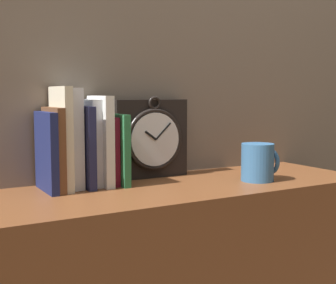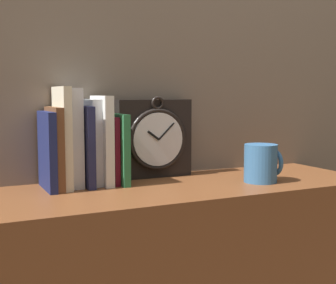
{
  "view_description": "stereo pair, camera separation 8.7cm",
  "coord_description": "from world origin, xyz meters",
  "px_view_note": "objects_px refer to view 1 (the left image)",
  "views": [
    {
      "loc": [
        -0.59,
        -1.03,
        1.13
      ],
      "look_at": [
        0.0,
        0.0,
        1.01
      ],
      "focal_mm": 50.0,
      "sensor_mm": 36.0,
      "label": 1
    },
    {
      "loc": [
        -0.52,
        -1.07,
        1.13
      ],
      "look_at": [
        0.0,
        0.0,
        1.01
      ],
      "focal_mm": 50.0,
      "sensor_mm": 36.0,
      "label": 2
    }
  ],
  "objects_px": {
    "book_slot4_navy": "(83,147)",
    "book_slot0_navy": "(46,152)",
    "book_slot1_brown": "(54,149)",
    "book_slot3_white": "(71,138)",
    "book_slot2_cream": "(61,138)",
    "mug": "(258,162)",
    "book_slot5_white": "(90,143)",
    "clock": "(151,138)",
    "book_slot6_white": "(101,141)",
    "book_slot7_maroon": "(109,151)",
    "book_slot8_green": "(116,149)"
  },
  "relations": [
    {
      "from": "book_slot2_cream",
      "to": "book_slot6_white",
      "type": "xyz_separation_m",
      "value": [
        0.11,
        0.0,
        -0.01
      ]
    },
    {
      "from": "book_slot3_white",
      "to": "book_slot6_white",
      "type": "distance_m",
      "value": 0.08
    },
    {
      "from": "book_slot2_cream",
      "to": "mug",
      "type": "relative_size",
      "value": 2.49
    },
    {
      "from": "book_slot5_white",
      "to": "book_slot0_navy",
      "type": "bearing_deg",
      "value": -171.42
    },
    {
      "from": "book_slot6_white",
      "to": "clock",
      "type": "bearing_deg",
      "value": 12.92
    },
    {
      "from": "book_slot6_white",
      "to": "book_slot1_brown",
      "type": "bearing_deg",
      "value": -177.46
    },
    {
      "from": "book_slot6_white",
      "to": "mug",
      "type": "bearing_deg",
      "value": -21.67
    },
    {
      "from": "book_slot5_white",
      "to": "book_slot7_maroon",
      "type": "bearing_deg",
      "value": -6.46
    },
    {
      "from": "mug",
      "to": "book_slot3_white",
      "type": "bearing_deg",
      "value": 160.6
    },
    {
      "from": "book_slot0_navy",
      "to": "book_slot4_navy",
      "type": "height_order",
      "value": "book_slot4_navy"
    },
    {
      "from": "book_slot1_brown",
      "to": "book_slot4_navy",
      "type": "xyz_separation_m",
      "value": [
        0.08,
        0.0,
        0.0
      ]
    },
    {
      "from": "clock",
      "to": "book_slot4_navy",
      "type": "distance_m",
      "value": 0.22
    },
    {
      "from": "book_slot4_navy",
      "to": "book_slot6_white",
      "type": "xyz_separation_m",
      "value": [
        0.05,
        0.0,
        0.01
      ]
    },
    {
      "from": "book_slot0_navy",
      "to": "book_slot2_cream",
      "type": "relative_size",
      "value": 0.76
    },
    {
      "from": "book_slot1_brown",
      "to": "book_slot6_white",
      "type": "xyz_separation_m",
      "value": [
        0.13,
        0.01,
        0.01
      ]
    },
    {
      "from": "book_slot0_navy",
      "to": "book_slot4_navy",
      "type": "bearing_deg",
      "value": 3.17
    },
    {
      "from": "book_slot3_white",
      "to": "mug",
      "type": "relative_size",
      "value": 2.45
    },
    {
      "from": "book_slot6_white",
      "to": "book_slot2_cream",
      "type": "bearing_deg",
      "value": -178.93
    },
    {
      "from": "book_slot2_cream",
      "to": "book_slot4_navy",
      "type": "relative_size",
      "value": 1.24
    },
    {
      "from": "clock",
      "to": "book_slot6_white",
      "type": "height_order",
      "value": "book_slot6_white"
    },
    {
      "from": "mug",
      "to": "book_slot0_navy",
      "type": "bearing_deg",
      "value": 164.48
    },
    {
      "from": "book_slot0_navy",
      "to": "mug",
      "type": "distance_m",
      "value": 0.57
    },
    {
      "from": "book_slot0_navy",
      "to": "book_slot3_white",
      "type": "bearing_deg",
      "value": 13.16
    },
    {
      "from": "book_slot2_cream",
      "to": "book_slot5_white",
      "type": "distance_m",
      "value": 0.08
    },
    {
      "from": "book_slot8_green",
      "to": "book_slot0_navy",
      "type": "bearing_deg",
      "value": -179.18
    },
    {
      "from": "book_slot4_navy",
      "to": "book_slot5_white",
      "type": "relative_size",
      "value": 0.92
    },
    {
      "from": "clock",
      "to": "book_slot8_green",
      "type": "bearing_deg",
      "value": -161.04
    },
    {
      "from": "book_slot3_white",
      "to": "book_slot0_navy",
      "type": "bearing_deg",
      "value": -166.84
    },
    {
      "from": "book_slot2_cream",
      "to": "book_slot5_white",
      "type": "bearing_deg",
      "value": 8.97
    },
    {
      "from": "clock",
      "to": "book_slot4_navy",
      "type": "xyz_separation_m",
      "value": [
        -0.22,
        -0.04,
        -0.01
      ]
    },
    {
      "from": "book_slot8_green",
      "to": "book_slot7_maroon",
      "type": "bearing_deg",
      "value": 151.35
    },
    {
      "from": "book_slot6_white",
      "to": "book_slot7_maroon",
      "type": "distance_m",
      "value": 0.04
    },
    {
      "from": "book_slot5_white",
      "to": "mug",
      "type": "relative_size",
      "value": 2.18
    },
    {
      "from": "clock",
      "to": "mug",
      "type": "xyz_separation_m",
      "value": [
        0.23,
        -0.2,
        -0.06
      ]
    },
    {
      "from": "book_slot1_brown",
      "to": "book_slot3_white",
      "type": "height_order",
      "value": "book_slot3_white"
    },
    {
      "from": "book_slot3_white",
      "to": "book_slot7_maroon",
      "type": "bearing_deg",
      "value": -1.98
    },
    {
      "from": "book_slot4_navy",
      "to": "mug",
      "type": "distance_m",
      "value": 0.48
    },
    {
      "from": "book_slot1_brown",
      "to": "book_slot5_white",
      "type": "relative_size",
      "value": 0.92
    },
    {
      "from": "clock",
      "to": "book_slot1_brown",
      "type": "distance_m",
      "value": 0.3
    },
    {
      "from": "book_slot4_navy",
      "to": "book_slot0_navy",
      "type": "bearing_deg",
      "value": -176.83
    },
    {
      "from": "book_slot0_navy",
      "to": "book_slot2_cream",
      "type": "xyz_separation_m",
      "value": [
        0.04,
        0.01,
        0.03
      ]
    },
    {
      "from": "book_slot4_navy",
      "to": "book_slot8_green",
      "type": "height_order",
      "value": "book_slot4_navy"
    },
    {
      "from": "book_slot2_cream",
      "to": "book_slot8_green",
      "type": "height_order",
      "value": "book_slot2_cream"
    },
    {
      "from": "book_slot3_white",
      "to": "book_slot6_white",
      "type": "height_order",
      "value": "book_slot3_white"
    },
    {
      "from": "book_slot5_white",
      "to": "book_slot8_green",
      "type": "height_order",
      "value": "book_slot5_white"
    },
    {
      "from": "book_slot4_navy",
      "to": "book_slot6_white",
      "type": "distance_m",
      "value": 0.05
    },
    {
      "from": "book_slot7_maroon",
      "to": "book_slot8_green",
      "type": "relative_size",
      "value": 0.96
    },
    {
      "from": "book_slot1_brown",
      "to": "book_slot6_white",
      "type": "bearing_deg",
      "value": 2.54
    },
    {
      "from": "book_slot1_brown",
      "to": "book_slot2_cream",
      "type": "relative_size",
      "value": 0.8
    },
    {
      "from": "book_slot1_brown",
      "to": "book_slot7_maroon",
      "type": "xyz_separation_m",
      "value": [
        0.15,
        0.01,
        -0.01
      ]
    }
  ]
}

